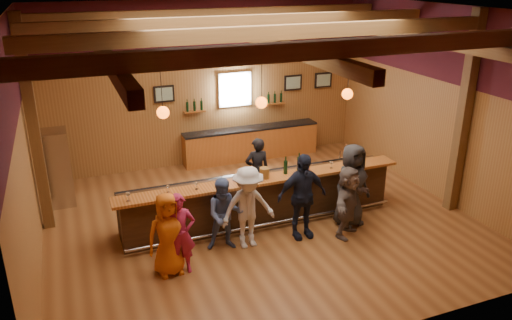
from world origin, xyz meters
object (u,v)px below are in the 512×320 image
object	(u,v)px
customer_redvest	(180,234)
customer_dark	(352,185)
ice_bucket	(264,173)
bar_counter	(259,197)
customer_brown	(348,202)
back_bar_cabinet	(251,143)
customer_navy	(302,196)
bottle_a	(286,167)
customer_orange	(168,234)
bartender	(257,171)
customer_white	(248,208)
customer_denim	(225,214)
stainless_fridge	(55,168)

from	to	relation	value
customer_redvest	customer_dark	distance (m)	3.87
customer_dark	ice_bucket	xyz separation A→B (m)	(-1.75, 0.64, 0.31)
bar_counter	customer_brown	size ratio (longest dim) A/B	4.12
back_bar_cabinet	customer_redvest	distance (m)	5.96
customer_brown	customer_redvest	bearing A→B (deg)	144.08
bar_counter	ice_bucket	world-z (taller)	ice_bucket
ice_bucket	customer_dark	bearing A→B (deg)	-19.98
customer_navy	bottle_a	world-z (taller)	customer_navy
customer_brown	customer_orange	bearing A→B (deg)	143.38
customer_orange	customer_navy	world-z (taller)	customer_navy
customer_redvest	ice_bucket	size ratio (longest dim) A/B	6.85
bar_counter	bottle_a	distance (m)	0.93
bar_counter	bartender	size ratio (longest dim) A/B	3.92
customer_orange	customer_navy	size ratio (longest dim) A/B	0.87
customer_navy	ice_bucket	xyz separation A→B (m)	(-0.52, 0.73, 0.31)
customer_white	customer_dark	bearing A→B (deg)	-0.60
back_bar_cabinet	customer_dark	world-z (taller)	customer_dark
bartender	ice_bucket	xyz separation A→B (m)	(-0.28, -1.12, 0.42)
bar_counter	ice_bucket	bearing A→B (deg)	-91.23
back_bar_cabinet	customer_denim	size ratio (longest dim) A/B	2.68
customer_orange	stainless_fridge	bearing A→B (deg)	110.13
customer_orange	customer_white	xyz separation A→B (m)	(1.66, 0.35, 0.06)
customer_denim	customer_brown	xyz separation A→B (m)	(2.51, -0.43, 0.02)
stainless_fridge	customer_orange	size ratio (longest dim) A/B	1.14
bar_counter	customer_denim	xyz separation A→B (m)	(-1.09, -0.91, 0.22)
stainless_fridge	customer_redvest	distance (m)	4.35
stainless_fridge	customer_brown	bearing A→B (deg)	-34.39
ice_bucket	bartender	bearing A→B (deg)	75.91
customer_navy	customer_brown	bearing A→B (deg)	-18.60
customer_navy	customer_dark	size ratio (longest dim) A/B	0.99
back_bar_cabinet	customer_orange	distance (m)	6.04
bartender	ice_bucket	size ratio (longest dim) A/B	7.11
bar_counter	bottle_a	size ratio (longest dim) A/B	16.08
back_bar_cabinet	customer_brown	distance (m)	4.92
bar_counter	customer_dark	world-z (taller)	customer_dark
bar_counter	customer_dark	xyz separation A→B (m)	(1.74, -0.94, 0.40)
customer_brown	bartender	bearing A→B (deg)	81.12
customer_brown	ice_bucket	xyz separation A→B (m)	(-1.43, 1.03, 0.46)
customer_redvest	bartender	world-z (taller)	bartender
customer_orange	bartender	xyz separation A→B (m)	(2.58, 2.17, 0.01)
customer_denim	bottle_a	distance (m)	1.80
stainless_fridge	ice_bucket	size ratio (longest dim) A/B	7.96
customer_dark	bottle_a	size ratio (longest dim) A/B	4.69
bar_counter	customer_dark	bearing A→B (deg)	-28.44
customer_dark	ice_bucket	size ratio (longest dim) A/B	8.12
stainless_fridge	customer_denim	world-z (taller)	stainless_fridge
bartender	customer_denim	bearing A→B (deg)	55.55
customer_denim	customer_dark	xyz separation A→B (m)	(2.83, -0.03, 0.17)
customer_white	bartender	size ratio (longest dim) A/B	1.06
bottle_a	customer_denim	bearing A→B (deg)	-157.79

